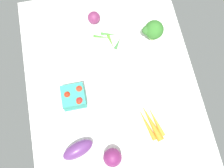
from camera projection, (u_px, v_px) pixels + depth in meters
The scene contains 8 objects.
tablecloth at pixel (112, 86), 123.19cm from camera, with size 104.00×76.00×2.00cm, color white.
okra_pile at pixel (110, 39), 128.82cm from camera, with size 10.41×13.60×1.63cm.
eggplant at pixel (78, 150), 110.30cm from camera, with size 13.21×6.07×6.07cm, color #613173.
red_onion_center at pixel (112, 157), 108.59cm from camera, with size 7.57×7.57×7.57cm, color #702258.
carrot_bunch at pixel (151, 122), 115.62cm from camera, with size 17.30×9.71×2.99cm.
berry_basket at pixel (74, 97), 116.62cm from camera, with size 9.80×9.80×7.89cm.
broccoli_head at pixel (153, 30), 122.69cm from camera, with size 8.69×9.94×12.13cm.
red_onion_near_basket at pixel (94, 18), 129.90cm from camera, with size 6.10×6.10×6.10cm, color #772B56.
Camera 1 is at (37.53, -7.44, 118.10)cm, focal length 43.55 mm.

